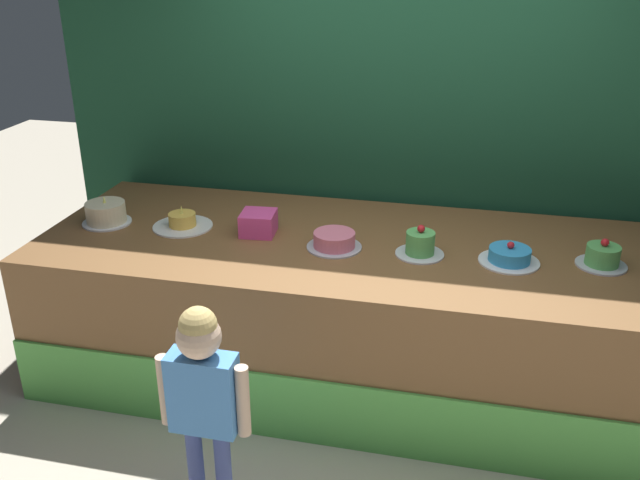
% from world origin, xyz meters
% --- Properties ---
extents(ground_plane, '(12.00, 12.00, 0.00)m').
position_xyz_m(ground_plane, '(0.00, 0.00, 0.00)').
color(ground_plane, '#BCB29E').
extents(stage_platform, '(3.88, 1.38, 0.88)m').
position_xyz_m(stage_platform, '(0.00, 0.68, 0.44)').
color(stage_platform, brown).
rests_on(stage_platform, ground_plane).
extents(curtain_backdrop, '(4.55, 0.08, 3.11)m').
position_xyz_m(curtain_backdrop, '(0.00, 1.46, 1.55)').
color(curtain_backdrop, '#19472D').
rests_on(curtain_backdrop, ground_plane).
extents(child_figure, '(0.42, 0.19, 1.08)m').
position_xyz_m(child_figure, '(-0.57, -0.57, 0.70)').
color(child_figure, '#3F4C8C').
rests_on(child_figure, ground_plane).
extents(pink_box, '(0.21, 0.21, 0.13)m').
position_xyz_m(pink_box, '(-0.71, 0.68, 0.94)').
color(pink_box, '#EA4797').
rests_on(pink_box, stage_platform).
extents(cake_far_left, '(0.29, 0.29, 0.17)m').
position_xyz_m(cake_far_left, '(-1.65, 0.63, 0.94)').
color(cake_far_left, silver).
rests_on(cake_far_left, stage_platform).
extents(cake_left, '(0.35, 0.35, 0.14)m').
position_xyz_m(cake_left, '(-1.18, 0.67, 0.91)').
color(cake_left, white).
rests_on(cake_left, stage_platform).
extents(cake_center_left, '(0.31, 0.31, 0.09)m').
position_xyz_m(cake_center_left, '(-0.24, 0.58, 0.92)').
color(cake_center_left, silver).
rests_on(cake_center_left, stage_platform).
extents(cake_center_right, '(0.26, 0.26, 0.18)m').
position_xyz_m(cake_center_right, '(0.24, 0.59, 0.94)').
color(cake_center_right, silver).
rests_on(cake_center_right, stage_platform).
extents(cake_right, '(0.32, 0.32, 0.12)m').
position_xyz_m(cake_right, '(0.71, 0.60, 0.91)').
color(cake_right, white).
rests_on(cake_right, stage_platform).
extents(cake_far_right, '(0.26, 0.26, 0.16)m').
position_xyz_m(cake_far_right, '(1.18, 0.66, 0.93)').
color(cake_far_right, silver).
rests_on(cake_far_right, stage_platform).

